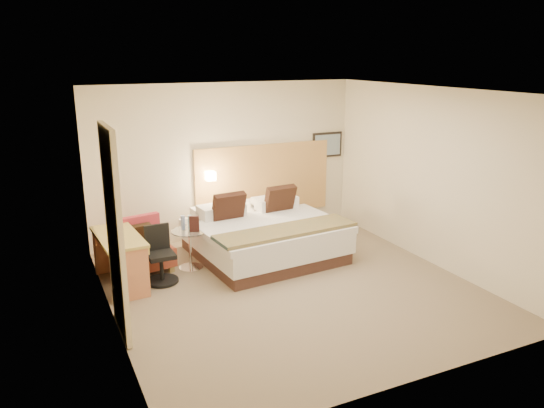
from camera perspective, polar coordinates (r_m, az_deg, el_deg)
name	(u,v)px	position (r m, az deg, el deg)	size (l,w,h in m)	color
floor	(291,288)	(7.54, 2.07, -8.98)	(4.80, 5.00, 0.02)	#7E6C55
ceiling	(293,90)	(6.86, 2.30, 12.12)	(4.80, 5.00, 0.02)	white
wall_back	(226,161)	(9.32, -4.93, 4.62)	(4.80, 0.02, 2.70)	beige
wall_front	(417,257)	(5.09, 15.30, -5.50)	(4.80, 0.02, 2.70)	beige
wall_left	(106,217)	(6.38, -17.45, -1.33)	(0.02, 5.00, 2.70)	beige
wall_right	(433,177)	(8.43, 16.92, 2.79)	(0.02, 5.00, 2.70)	beige
headboard_panel	(264,180)	(9.63, -0.88, 2.60)	(2.60, 0.04, 1.30)	tan
art_frame	(327,145)	(10.13, 5.95, 6.36)	(0.62, 0.03, 0.47)	black
art_canvas	(328,145)	(10.11, 6.01, 6.34)	(0.54, 0.01, 0.39)	#768DA2
lamp_arm	(209,175)	(9.16, -6.76, 3.10)	(0.02, 0.02, 0.12)	silver
lamp_shade	(210,176)	(9.11, -6.63, 3.03)	(0.15, 0.15, 0.15)	#FEECC6
curtain	(115,233)	(6.19, -16.56, -3.04)	(0.06, 0.90, 2.42)	beige
bottle_a	(183,223)	(8.06, -9.56, -1.99)	(0.07, 0.07, 0.22)	#93ACE3
bottle_b	(190,222)	(8.06, -8.80, -1.96)	(0.07, 0.07, 0.22)	#8DC0DB
menu_folder	(194,224)	(7.94, -8.36, -2.12)	(0.14, 0.05, 0.24)	black
bed	(263,235)	(8.54, -0.93, -3.38)	(2.31, 2.26, 1.06)	#3F261F
lounge_chair	(143,250)	(8.22, -13.75, -4.82)	(0.86, 0.79, 0.79)	tan
side_table	(190,247)	(8.12, -8.79, -4.63)	(0.71, 0.71, 0.61)	white
desk	(121,246)	(7.68, -15.97, -4.34)	(0.63, 1.23, 0.74)	#B8A148
desk_chair	(160,259)	(7.74, -11.91, -5.85)	(0.47, 0.47, 0.82)	black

